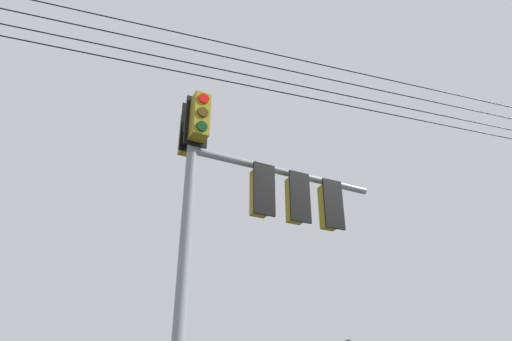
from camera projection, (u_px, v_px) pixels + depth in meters
The scene contains 2 objects.
signal_mast_assembly at pixel (239, 206), 8.24m from camera, with size 3.09×3.35×7.13m.
overhead_wire_span at pixel (248, 67), 9.61m from camera, with size 12.43×19.05×1.11m.
Camera 1 is at (-7.01, -3.01, 1.86)m, focal length 32.21 mm.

